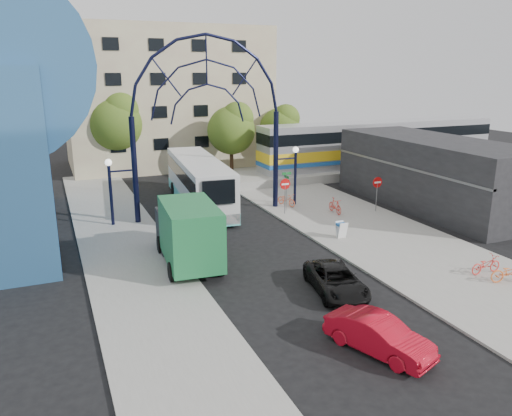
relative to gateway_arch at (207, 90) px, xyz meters
name	(u,v)px	position (x,y,z in m)	size (l,w,h in m)	color
ground	(306,296)	(0.00, -14.00, -8.56)	(120.00, 120.00, 0.00)	black
sidewalk_east	(395,244)	(8.00, -10.00, -8.50)	(8.00, 56.00, 0.12)	gray
plaza_west	(136,269)	(-6.50, -8.00, -8.50)	(5.00, 50.00, 0.12)	gray
gateway_arch	(207,90)	(0.00, 0.00, 0.00)	(13.64, 0.44, 12.10)	black
stop_sign	(285,187)	(4.80, -2.00, -6.56)	(0.80, 0.07, 2.50)	slate
do_not_enter_sign	(377,186)	(11.00, -4.00, -6.58)	(0.76, 0.07, 2.48)	slate
street_name_sign	(287,183)	(5.20, -1.40, -6.43)	(0.70, 0.70, 2.80)	slate
sandwich_board	(341,228)	(5.60, -8.02, -7.81)	(0.55, 0.61, 0.99)	white
commercial_block_east	(434,173)	(16.00, -4.00, -6.06)	(6.00, 16.00, 5.00)	black
apartment_block	(166,97)	(2.00, 20.97, -1.55)	(20.00, 12.10, 14.00)	tan
train_platform	(378,168)	(20.00, 8.00, -8.16)	(32.00, 5.00, 0.80)	gray
train_car	(380,143)	(20.00, 8.00, -5.66)	(25.10, 3.05, 4.20)	#B7B7BC
tree_north_a	(233,128)	(6.12, 11.93, -3.95)	(4.48, 4.48, 7.00)	#382314
tree_north_b	(116,121)	(-3.88, 15.93, -3.29)	(5.12, 5.12, 8.00)	#382314
tree_north_c	(281,126)	(12.12, 13.93, -4.28)	(4.16, 4.16, 6.50)	#382314
city_bus	(199,182)	(0.04, 2.73, -6.73)	(3.99, 12.94, 3.50)	silver
green_truck	(187,232)	(-3.83, -8.14, -6.85)	(3.04, 6.94, 3.42)	black
black_suv	(336,280)	(1.41, -14.23, -7.95)	(2.01, 4.35, 1.21)	black
red_sedan	(379,335)	(0.18, -19.09, -7.89)	(1.40, 4.02, 1.32)	#AF0A1B
bike_near_a	(286,200)	(5.83, -0.18, -7.97)	(0.62, 1.77, 0.93)	#EC592F
bike_near_b	(335,206)	(8.09, -3.26, -7.91)	(0.49, 1.75, 1.05)	red
bike_far_a	(486,264)	(9.25, -15.40, -7.98)	(0.61, 1.76, 0.92)	red
bike_far_c	(510,272)	(9.43, -16.64, -7.94)	(0.66, 1.91, 1.00)	orange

